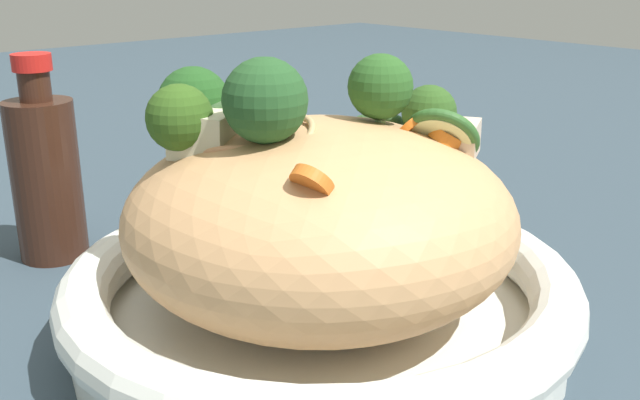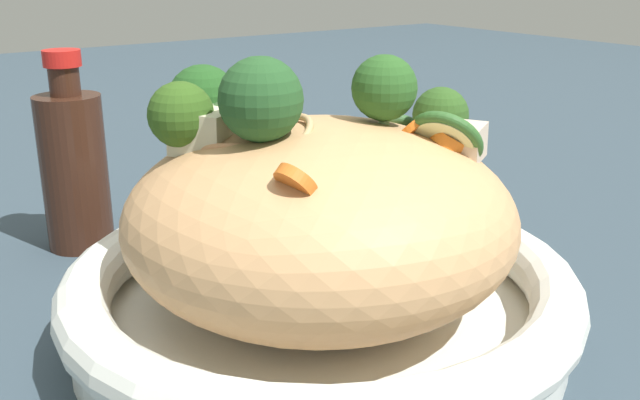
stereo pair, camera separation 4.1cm
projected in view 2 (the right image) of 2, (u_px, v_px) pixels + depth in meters
ground_plane at (320, 336)px, 0.44m from camera, size 3.00×3.00×0.00m
serving_bowl at (320, 297)px, 0.43m from camera, size 0.30×0.30×0.05m
noodle_heap at (320, 218)px, 0.42m from camera, size 0.22×0.22×0.12m
broccoli_florets at (281, 106)px, 0.41m from camera, size 0.20×0.14×0.07m
carrot_coins at (394, 148)px, 0.38m from camera, size 0.13×0.05×0.03m
zucchini_slices at (329, 129)px, 0.44m from camera, size 0.16×0.17×0.05m
chicken_chunks at (295, 135)px, 0.40m from camera, size 0.16×0.11×0.03m
soy_sauce_bottle at (74, 167)px, 0.56m from camera, size 0.05×0.05×0.15m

